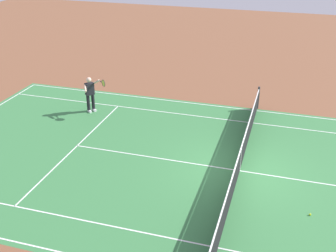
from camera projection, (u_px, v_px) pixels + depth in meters
ground_plane at (239, 171)px, 15.05m from camera, size 60.00×60.00×0.00m
court_slab at (239, 171)px, 15.05m from camera, size 24.20×11.40×0.00m
court_line_markings at (239, 171)px, 15.04m from camera, size 23.85×11.05×0.01m
tennis_net at (240, 159)px, 14.83m from camera, size 0.10×11.70×1.08m
tennis_player_near at (90, 93)px, 19.33m from camera, size 1.16×0.75×1.70m
tennis_ball at (310, 214)px, 12.76m from camera, size 0.07×0.07×0.07m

